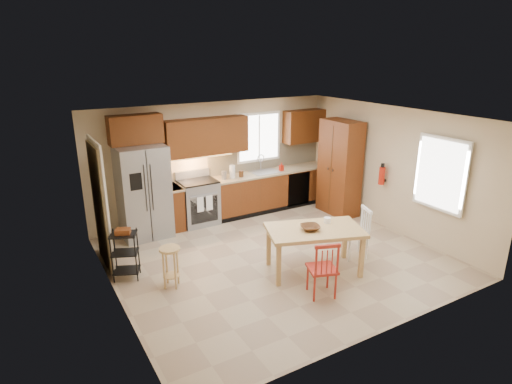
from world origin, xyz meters
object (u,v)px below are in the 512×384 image
object	(u,v)px
table_bowl	(310,230)
table_jar	(327,221)
chair_red	(322,268)
utility_cart	(125,255)
soap_bottle	(281,167)
bar_stool	(171,267)
fire_extinguisher	(382,176)
chair_white	(355,233)
range_stove	(198,203)
refrigerator	(144,192)
dining_table	(314,250)
pantry	(340,168)

from	to	relation	value
table_bowl	table_jar	xyz separation A→B (m)	(0.43, 0.10, 0.03)
chair_red	utility_cart	bearing A→B (deg)	159.77
soap_bottle	bar_stool	size ratio (longest dim) A/B	0.29
fire_extinguisher	chair_white	xyz separation A→B (m)	(-1.40, -0.81, -0.65)
utility_cart	range_stove	bearing A→B (deg)	62.59
refrigerator	range_stove	size ratio (longest dim) A/B	1.98
fire_extinguisher	table_jar	world-z (taller)	fire_extinguisher
chair_white	bar_stool	world-z (taller)	chair_white
dining_table	chair_red	size ratio (longest dim) A/B	1.70
utility_cart	fire_extinguisher	bearing A→B (deg)	18.19
table_bowl	fire_extinguisher	bearing A→B (deg)	19.37
dining_table	chair_white	bearing A→B (deg)	22.23
table_bowl	utility_cart	distance (m)	2.99
refrigerator	range_stove	distance (m)	1.24
soap_bottle	chair_red	world-z (taller)	soap_bottle
fire_extinguisher	bar_stool	distance (m)	4.64
dining_table	soap_bottle	bearing A→B (deg)	86.09
range_stove	utility_cart	distance (m)	2.48
soap_bottle	refrigerator	bearing A→B (deg)	179.55
fire_extinguisher	table_bowl	xyz separation A→B (m)	(-2.45, -0.86, -0.34)
refrigerator	chair_red	size ratio (longest dim) A/B	2.02
fire_extinguisher	dining_table	distance (m)	2.61
fire_extinguisher	table_jar	size ratio (longest dim) A/B	2.79
bar_stool	utility_cart	world-z (taller)	utility_cart
range_stove	chair_white	distance (m)	3.36
pantry	table_jar	bearing A→B (deg)	-135.01
fire_extinguisher	utility_cart	distance (m)	5.17
pantry	fire_extinguisher	world-z (taller)	pantry
soap_bottle	fire_extinguisher	size ratio (longest dim) A/B	0.53
range_stove	utility_cart	bearing A→B (deg)	-140.85
pantry	chair_red	xyz separation A→B (m)	(-2.50, -2.56, -0.60)
table_bowl	bar_stool	size ratio (longest dim) A/B	0.47
table_jar	chair_red	bearing A→B (deg)	-132.59
soap_bottle	dining_table	size ratio (longest dim) A/B	0.12
chair_red	range_stove	bearing A→B (deg)	116.92
refrigerator	bar_stool	xyz separation A→B (m)	(-0.24, -2.12, -0.58)
table_bowl	bar_stool	bearing A→B (deg)	161.38
fire_extinguisher	utility_cart	world-z (taller)	fire_extinguisher
chair_white	refrigerator	bearing A→B (deg)	65.67
range_stove	dining_table	size ratio (longest dim) A/B	0.60
table_jar	refrigerator	bearing A→B (deg)	130.21
chair_red	pantry	bearing A→B (deg)	64.89
table_bowl	table_jar	size ratio (longest dim) A/B	2.41
range_stove	chair_red	distance (m)	3.58
chair_red	table_bowl	size ratio (longest dim) A/B	2.90
dining_table	chair_white	world-z (taller)	chair_white
bar_stool	utility_cart	distance (m)	0.82
pantry	chair_white	xyz separation A→B (m)	(-1.20, -1.86, -0.60)
pantry	fire_extinguisher	distance (m)	1.07
pantry	chair_red	size ratio (longest dim) A/B	2.33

